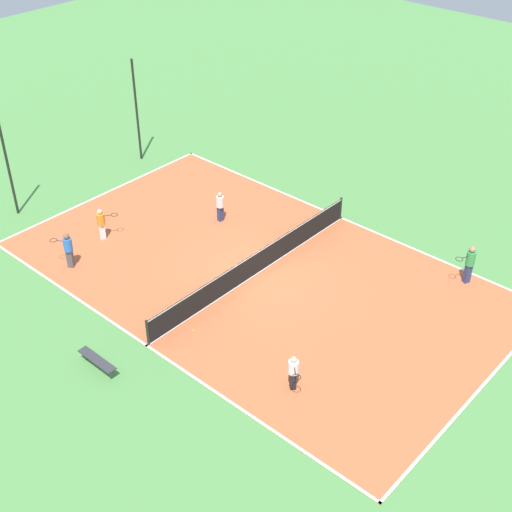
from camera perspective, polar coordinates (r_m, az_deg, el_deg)
ground_plane at (r=29.29m, az=0.00°, el=-1.45°), size 80.00×80.00×0.00m
court_surface at (r=29.28m, az=0.00°, el=-1.44°), size 11.94×20.07×0.02m
tennis_net at (r=28.95m, az=0.00°, el=-0.52°), size 11.74×0.10×1.10m
bench at (r=25.30m, az=-12.60°, el=-8.16°), size 0.36×1.71×0.45m
player_near_white at (r=23.78m, az=3.01°, el=-9.16°), size 0.87×0.91×1.37m
player_center_orange at (r=31.76m, az=-12.26°, el=2.67°), size 0.96×0.80×1.47m
player_far_green at (r=29.49m, az=16.73°, el=-0.46°), size 0.99×0.65×1.71m
player_far_white at (r=32.38m, az=-2.89°, el=4.11°), size 0.38×0.38×1.46m
player_near_blue at (r=30.16m, az=-14.80°, el=0.62°), size 0.77×0.97×1.62m
tennis_ball_near_net at (r=26.49m, az=-5.03°, el=-5.97°), size 0.07×0.07×0.07m
tennis_ball_far_baseline at (r=28.16m, az=-4.65°, el=-3.12°), size 0.07×0.07×0.07m
fence_post_back_left at (r=33.93m, az=-19.31°, el=7.20°), size 0.12×0.12×5.42m
fence_post_back_right at (r=37.66m, az=-9.53°, el=11.39°), size 0.12×0.12×5.42m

